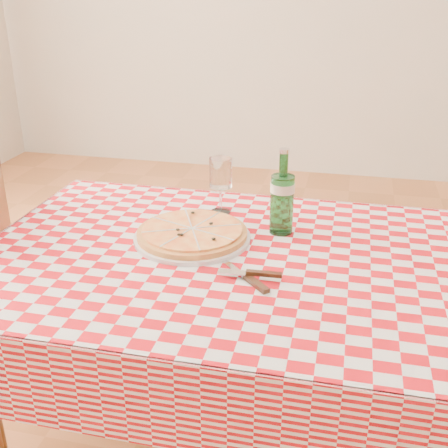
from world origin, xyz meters
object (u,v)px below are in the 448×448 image
object	(u,v)px
dining_table	(226,288)
water_bottle	(282,192)
wine_glass	(221,186)
pizza_plate	(192,232)

from	to	relation	value
dining_table	water_bottle	size ratio (longest dim) A/B	4.95
wine_glass	water_bottle	bearing A→B (deg)	-27.09
dining_table	wine_glass	distance (m)	0.34
pizza_plate	wine_glass	size ratio (longest dim) A/B	1.86
dining_table	water_bottle	xyz separation A→B (m)	(0.12, 0.17, 0.22)
dining_table	wine_glass	size ratio (longest dim) A/B	6.97
pizza_plate	dining_table	bearing A→B (deg)	-32.58
water_bottle	wine_glass	size ratio (longest dim) A/B	1.41
pizza_plate	wine_glass	distance (m)	0.22
dining_table	pizza_plate	size ratio (longest dim) A/B	3.75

